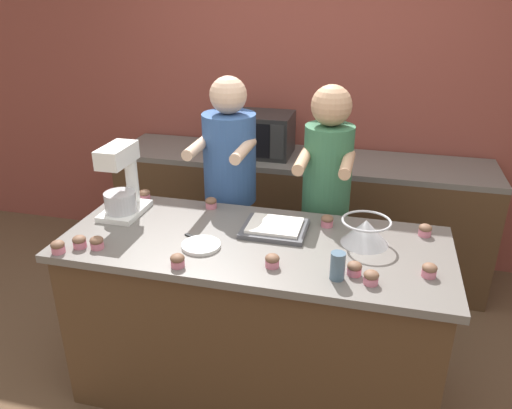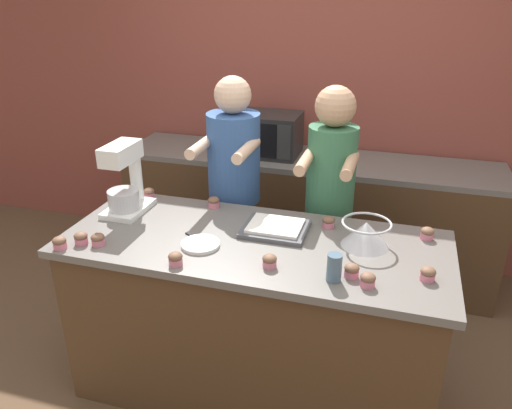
{
  "view_description": "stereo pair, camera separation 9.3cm",
  "coord_description": "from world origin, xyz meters",
  "px_view_note": "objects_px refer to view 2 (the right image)",
  "views": [
    {
      "loc": [
        0.55,
        -2.13,
        2.12
      ],
      "look_at": [
        0.0,
        0.04,
        1.12
      ],
      "focal_mm": 35.0,
      "sensor_mm": 36.0,
      "label": 1
    },
    {
      "loc": [
        0.64,
        -2.11,
        2.12
      ],
      "look_at": [
        0.0,
        0.04,
        1.12
      ],
      "focal_mm": 35.0,
      "sensor_mm": 36.0,
      "label": 2
    }
  ],
  "objects_px": {
    "cupcake_4": "(214,202)",
    "cupcake_9": "(98,239)",
    "mixing_bowl": "(366,233)",
    "cupcake_5": "(270,261)",
    "person_left": "(235,201)",
    "microwave_oven": "(266,134)",
    "cupcake_10": "(81,238)",
    "cupcake_0": "(60,243)",
    "knife": "(198,239)",
    "drinking_glass": "(334,268)",
    "cupcake_6": "(352,270)",
    "cupcake_2": "(328,222)",
    "cupcake_1": "(368,280)",
    "small_plate": "(200,244)",
    "cupcake_8": "(175,259)",
    "baking_tray": "(275,228)",
    "stand_mixer": "(125,182)",
    "person_right": "(329,211)",
    "cupcake_11": "(149,193)",
    "cupcake_7": "(428,274)",
    "cupcake_3": "(427,233)"
  },
  "relations": [
    {
      "from": "cupcake_4",
      "to": "cupcake_9",
      "type": "xyz_separation_m",
      "value": [
        -0.38,
        -0.59,
        0.0
      ]
    },
    {
      "from": "mixing_bowl",
      "to": "cupcake_5",
      "type": "bearing_deg",
      "value": -140.12
    },
    {
      "from": "cupcake_9",
      "to": "person_left",
      "type": "bearing_deg",
      "value": 64.17
    },
    {
      "from": "microwave_oven",
      "to": "cupcake_10",
      "type": "height_order",
      "value": "microwave_oven"
    },
    {
      "from": "cupcake_0",
      "to": "cupcake_10",
      "type": "distance_m",
      "value": 0.1
    },
    {
      "from": "knife",
      "to": "drinking_glass",
      "type": "bearing_deg",
      "value": -14.44
    },
    {
      "from": "mixing_bowl",
      "to": "cupcake_6",
      "type": "distance_m",
      "value": 0.31
    },
    {
      "from": "cupcake_2",
      "to": "cupcake_10",
      "type": "bearing_deg",
      "value": -155.06
    },
    {
      "from": "knife",
      "to": "cupcake_6",
      "type": "xyz_separation_m",
      "value": [
        0.78,
        -0.13,
        0.03
      ]
    },
    {
      "from": "microwave_oven",
      "to": "cupcake_1",
      "type": "height_order",
      "value": "microwave_oven"
    },
    {
      "from": "mixing_bowl",
      "to": "small_plate",
      "type": "height_order",
      "value": "mixing_bowl"
    },
    {
      "from": "person_left",
      "to": "cupcake_6",
      "type": "height_order",
      "value": "person_left"
    },
    {
      "from": "cupcake_8",
      "to": "baking_tray",
      "type": "bearing_deg",
      "value": 52.39
    },
    {
      "from": "baking_tray",
      "to": "cupcake_1",
      "type": "distance_m",
      "value": 0.63
    },
    {
      "from": "cupcake_0",
      "to": "stand_mixer",
      "type": "bearing_deg",
      "value": 78.74
    },
    {
      "from": "stand_mixer",
      "to": "microwave_oven",
      "type": "distance_m",
      "value": 1.32
    },
    {
      "from": "cupcake_6",
      "to": "person_right",
      "type": "bearing_deg",
      "value": 105.76
    },
    {
      "from": "mixing_bowl",
      "to": "cupcake_2",
      "type": "relative_size",
      "value": 3.67
    },
    {
      "from": "stand_mixer",
      "to": "cupcake_2",
      "type": "height_order",
      "value": "stand_mixer"
    },
    {
      "from": "stand_mixer",
      "to": "drinking_glass",
      "type": "relative_size",
      "value": 3.12
    },
    {
      "from": "knife",
      "to": "cupcake_0",
      "type": "relative_size",
      "value": 3.07
    },
    {
      "from": "drinking_glass",
      "to": "cupcake_11",
      "type": "height_order",
      "value": "drinking_glass"
    },
    {
      "from": "cupcake_1",
      "to": "person_right",
      "type": "bearing_deg",
      "value": 109.36
    },
    {
      "from": "cupcake_9",
      "to": "cupcake_7",
      "type": "bearing_deg",
      "value": 4.88
    },
    {
      "from": "stand_mixer",
      "to": "cupcake_9",
      "type": "relative_size",
      "value": 6.0
    },
    {
      "from": "cupcake_8",
      "to": "cupcake_11",
      "type": "height_order",
      "value": "same"
    },
    {
      "from": "person_right",
      "to": "cupcake_9",
      "type": "relative_size",
      "value": 24.47
    },
    {
      "from": "person_right",
      "to": "baking_tray",
      "type": "height_order",
      "value": "person_right"
    },
    {
      "from": "cupcake_5",
      "to": "cupcake_11",
      "type": "bearing_deg",
      "value": 148.04
    },
    {
      "from": "cupcake_0",
      "to": "cupcake_6",
      "type": "xyz_separation_m",
      "value": [
        1.38,
        0.15,
        0.0
      ]
    },
    {
      "from": "stand_mixer",
      "to": "cupcake_5",
      "type": "distance_m",
      "value": 1.0
    },
    {
      "from": "mixing_bowl",
      "to": "cupcake_3",
      "type": "xyz_separation_m",
      "value": [
        0.29,
        0.16,
        -0.04
      ]
    },
    {
      "from": "cupcake_0",
      "to": "cupcake_7",
      "type": "height_order",
      "value": "same"
    },
    {
      "from": "cupcake_1",
      "to": "cupcake_6",
      "type": "xyz_separation_m",
      "value": [
        -0.07,
        0.06,
        0.0
      ]
    },
    {
      "from": "person_right",
      "to": "small_plate",
      "type": "distance_m",
      "value": 0.89
    },
    {
      "from": "drinking_glass",
      "to": "cupcake_7",
      "type": "relative_size",
      "value": 1.92
    },
    {
      "from": "cupcake_6",
      "to": "person_left",
      "type": "bearing_deg",
      "value": 135.91
    },
    {
      "from": "mixing_bowl",
      "to": "cupcake_6",
      "type": "relative_size",
      "value": 3.67
    },
    {
      "from": "cupcake_11",
      "to": "cupcake_10",
      "type": "bearing_deg",
      "value": -94.38
    },
    {
      "from": "microwave_oven",
      "to": "cupcake_7",
      "type": "height_order",
      "value": "microwave_oven"
    },
    {
      "from": "person_right",
      "to": "baking_tray",
      "type": "relative_size",
      "value": 4.9
    },
    {
      "from": "person_right",
      "to": "cupcake_11",
      "type": "bearing_deg",
      "value": -166.62
    },
    {
      "from": "cupcake_0",
      "to": "cupcake_5",
      "type": "height_order",
      "value": "same"
    },
    {
      "from": "mixing_bowl",
      "to": "cupcake_7",
      "type": "distance_m",
      "value": 0.38
    },
    {
      "from": "cupcake_1",
      "to": "cupcake_9",
      "type": "distance_m",
      "value": 1.3
    },
    {
      "from": "cupcake_1",
      "to": "cupcake_10",
      "type": "xyz_separation_m",
      "value": [
        -1.39,
        -0.02,
        0.0
      ]
    },
    {
      "from": "stand_mixer",
      "to": "cupcake_11",
      "type": "height_order",
      "value": "stand_mixer"
    },
    {
      "from": "mixing_bowl",
      "to": "cupcake_11",
      "type": "relative_size",
      "value": 3.67
    },
    {
      "from": "microwave_oven",
      "to": "cupcake_6",
      "type": "distance_m",
      "value": 1.77
    },
    {
      "from": "small_plate",
      "to": "cupcake_9",
      "type": "xyz_separation_m",
      "value": [
        -0.48,
        -0.13,
        0.02
      ]
    }
  ]
}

